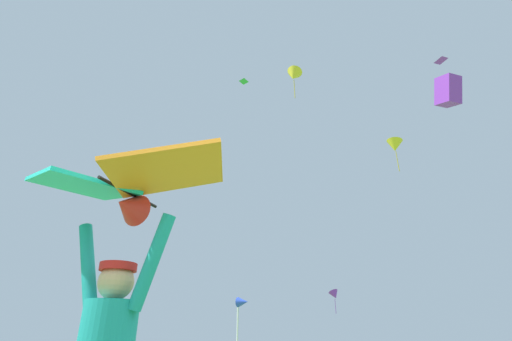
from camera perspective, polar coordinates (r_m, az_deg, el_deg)
held_stunt_kite at (r=2.77m, az=-19.91°, el=-2.41°), size 1.67×0.97×0.39m
distant_kite_yellow_low_right at (r=31.57m, az=5.93°, el=14.61°), size 1.76×1.86×3.08m
distant_kite_purple_high_left at (r=32.47m, az=26.96°, el=15.16°), size 0.93×0.92×0.27m
distant_kite_purple_far_center at (r=15.13m, az=27.87°, el=10.97°), size 1.09×1.12×1.21m
distant_kite_yellow_mid_left at (r=31.64m, az=20.92°, el=3.62°), size 1.84×1.80×2.86m
distant_kite_green_high_right at (r=32.93m, az=-1.92°, el=13.82°), size 0.89×0.89×0.11m
distant_kite_purple_mid_right at (r=34.28m, az=12.20°, el=-18.51°), size 1.34×1.27×2.05m
marker_flag at (r=9.46m, az=-2.22°, el=-20.87°), size 0.30×0.24×2.11m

